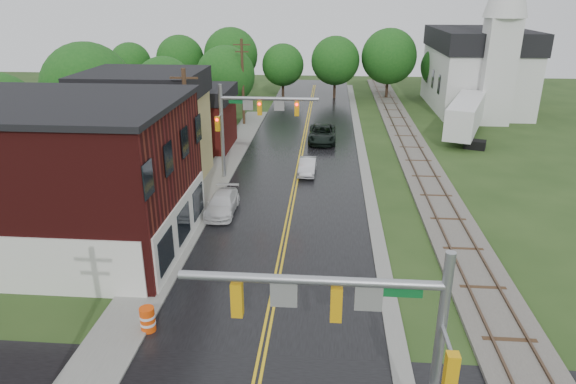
# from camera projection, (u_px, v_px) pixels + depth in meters

# --- Properties ---
(main_road) EXTENTS (10.00, 90.00, 0.02)m
(main_road) POSITION_uv_depth(u_px,v_px,m) (299.00, 167.00, 42.18)
(main_road) COLOR black
(main_road) RESTS_ON ground
(curb_right) EXTENTS (0.80, 70.00, 0.12)m
(curb_right) POSITION_uv_depth(u_px,v_px,m) (361.00, 151.00, 46.41)
(curb_right) COLOR gray
(curb_right) RESTS_ON ground
(sidewalk_left) EXTENTS (2.40, 50.00, 0.12)m
(sidewalk_left) POSITION_uv_depth(u_px,v_px,m) (211.00, 186.00, 38.00)
(sidewalk_left) COLOR gray
(sidewalk_left) RESTS_ON ground
(brick_building) EXTENTS (14.30, 10.30, 8.30)m
(brick_building) POSITION_uv_depth(u_px,v_px,m) (52.00, 176.00, 27.68)
(brick_building) COLOR #440F0E
(brick_building) RESTS_ON ground
(yellow_house) EXTENTS (8.00, 7.00, 6.40)m
(yellow_house) POSITION_uv_depth(u_px,v_px,m) (148.00, 140.00, 38.13)
(yellow_house) COLOR tan
(yellow_house) RESTS_ON ground
(darkred_building) EXTENTS (7.00, 6.00, 4.40)m
(darkred_building) POSITION_uv_depth(u_px,v_px,m) (193.00, 124.00, 46.78)
(darkred_building) COLOR #3F0F0C
(darkred_building) RESTS_ON ground
(church) EXTENTS (10.40, 18.40, 20.00)m
(church) POSITION_uv_depth(u_px,v_px,m) (480.00, 61.00, 60.59)
(church) COLOR silver
(church) RESTS_ON ground
(railroad) EXTENTS (3.20, 80.00, 0.30)m
(railroad) POSITION_uv_depth(u_px,v_px,m) (413.00, 151.00, 46.03)
(railroad) COLOR #59544C
(railroad) RESTS_ON ground
(traffic_signal_near) EXTENTS (7.34, 0.30, 7.20)m
(traffic_signal_near) POSITION_uv_depth(u_px,v_px,m) (363.00, 321.00, 14.11)
(traffic_signal_near) COLOR gray
(traffic_signal_near) RESTS_ON ground
(traffic_signal_far) EXTENTS (7.34, 0.43, 7.20)m
(traffic_signal_far) POSITION_uv_depth(u_px,v_px,m) (250.00, 115.00, 37.85)
(traffic_signal_far) COLOR gray
(traffic_signal_far) RESTS_ON ground
(utility_pole_b) EXTENTS (1.80, 0.28, 9.00)m
(utility_pole_b) POSITION_uv_depth(u_px,v_px,m) (188.00, 135.00, 33.55)
(utility_pole_b) COLOR #382616
(utility_pole_b) RESTS_ON ground
(utility_pole_c) EXTENTS (1.80, 0.28, 9.00)m
(utility_pole_c) POSITION_uv_depth(u_px,v_px,m) (243.00, 81.00, 53.98)
(utility_pole_c) COLOR #382616
(utility_pole_c) RESTS_ON ground
(tree_left_b) EXTENTS (7.60, 7.60, 9.69)m
(tree_left_b) POSITION_uv_depth(u_px,v_px,m) (89.00, 90.00, 43.21)
(tree_left_b) COLOR black
(tree_left_b) RESTS_ON ground
(tree_left_c) EXTENTS (6.00, 6.00, 7.65)m
(tree_left_c) POSITION_uv_depth(u_px,v_px,m) (166.00, 89.00, 50.77)
(tree_left_c) COLOR black
(tree_left_c) RESTS_ON ground
(tree_left_e) EXTENTS (6.40, 6.40, 8.16)m
(tree_left_e) POSITION_uv_depth(u_px,v_px,m) (227.00, 77.00, 55.86)
(tree_left_e) COLOR black
(tree_left_e) RESTS_ON ground
(suv_dark) EXTENTS (2.57, 5.56, 1.54)m
(suv_dark) POSITION_uv_depth(u_px,v_px,m) (322.00, 134.00, 49.00)
(suv_dark) COLOR black
(suv_dark) RESTS_ON ground
(sedan_silver) EXTENTS (1.38, 3.70, 1.21)m
(sedan_silver) POSITION_uv_depth(u_px,v_px,m) (308.00, 166.00, 40.42)
(sedan_silver) COLOR silver
(sedan_silver) RESTS_ON ground
(pickup_white) EXTENTS (1.82, 4.43, 1.28)m
(pickup_white) POSITION_uv_depth(u_px,v_px,m) (222.00, 204.00, 33.22)
(pickup_white) COLOR silver
(pickup_white) RESTS_ON ground
(semi_trailer) EXTENTS (6.30, 11.68, 3.68)m
(semi_trailer) POSITION_uv_depth(u_px,v_px,m) (466.00, 115.00, 50.30)
(semi_trailer) COLOR black
(semi_trailer) RESTS_ON ground
(construction_barrel) EXTENTS (0.64, 0.64, 1.12)m
(construction_barrel) POSITION_uv_depth(u_px,v_px,m) (148.00, 319.00, 21.60)
(construction_barrel) COLOR #E5450A
(construction_barrel) RESTS_ON ground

